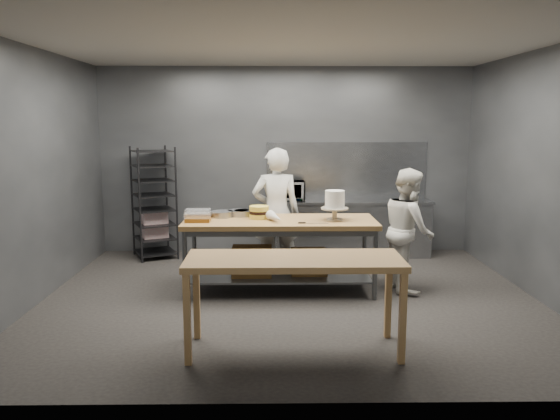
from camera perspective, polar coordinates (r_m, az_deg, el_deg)
name	(u,v)px	position (r m, az deg, el deg)	size (l,w,h in m)	color
ground	(290,298)	(6.75, 1.07, -9.22)	(6.00, 6.00, 0.00)	black
back_wall	(285,161)	(8.92, 0.57, 5.18)	(6.00, 0.04, 3.00)	#4C4F54
work_table	(278,247)	(6.91, -0.17, -3.84)	(2.40, 0.90, 0.92)	olive
near_counter	(294,267)	(5.06, 1.48, -5.94)	(2.00, 0.70, 0.90)	#9F7741
back_counter	(348,227)	(8.82, 7.12, -1.82)	(2.60, 0.60, 0.90)	slate
splashback_panel	(347,170)	(8.99, 6.98, 4.18)	(2.60, 0.02, 0.90)	slate
speed_rack	(154,204)	(8.79, -13.02, 0.65)	(0.82, 0.84, 1.75)	black
chef_behind	(276,213)	(7.46, -0.41, -0.33)	(0.65, 0.43, 1.79)	silver
chef_right	(408,229)	(7.12, 13.27, -1.98)	(0.76, 0.59, 1.56)	white
microwave	(287,191)	(8.64, 0.78, 2.05)	(0.54, 0.37, 0.30)	black
frosted_cake_stand	(335,202)	(6.79, 5.75, 0.86)	(0.34, 0.34, 0.37)	#B0A48D
layer_cake	(259,212)	(6.90, -2.20, -0.24)	(0.25, 0.25, 0.16)	#F5DC4E
cake_pans	(224,214)	(7.09, -5.87, -0.37)	(0.86, 0.37, 0.07)	gray
piping_bag	(275,217)	(6.65, -0.49, -0.77)	(0.12, 0.12, 0.38)	silver
offset_spatula	(309,223)	(6.59, 3.07, -1.37)	(0.36, 0.02, 0.02)	slate
pastry_clamshells	(198,215)	(6.89, -8.59, -0.55)	(0.34, 0.48, 0.11)	#8E5A1C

